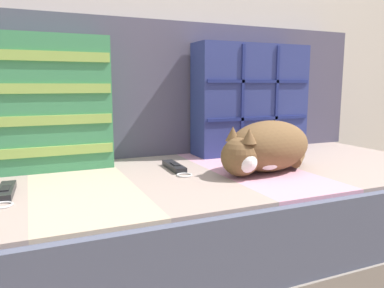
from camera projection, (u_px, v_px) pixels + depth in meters
name	position (u px, v px, depth m)	size (l,w,h in m)	color
couch	(207.00, 223.00, 1.27)	(1.74, 0.85, 0.37)	gray
sofa_backrest	(170.00, 89.00, 1.52)	(1.71, 0.14, 0.52)	#514C60
throw_pillow_quilted	(251.00, 99.00, 1.51)	(0.47, 0.14, 0.43)	navy
throw_pillow_striped	(38.00, 104.00, 1.19)	(0.45, 0.14, 0.43)	#3D8956
sleeping_cat	(265.00, 148.00, 1.18)	(0.37, 0.28, 0.16)	brown
game_remote_near	(6.00, 192.00, 0.94)	(0.05, 0.20, 0.02)	black
game_remote_far	(175.00, 167.00, 1.22)	(0.05, 0.20, 0.02)	black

